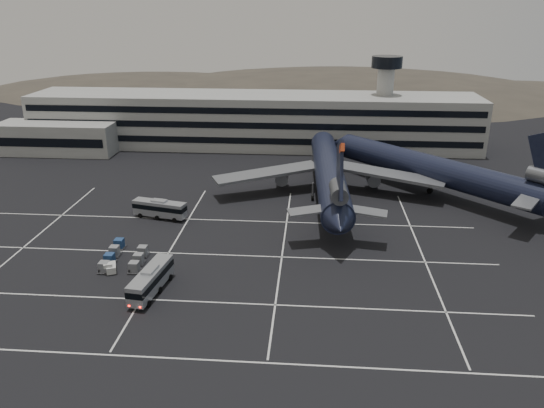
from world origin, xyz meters
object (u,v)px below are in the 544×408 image
Objects in this scene: bus_near at (151,279)px; bus_far at (160,208)px; trijet_main at (329,173)px; uld_cluster at (123,257)px.

bus_far is (-6.20, 26.23, -0.07)m from bus_near.
trijet_main is 5.41× the size of bus_near.
bus_far is at bearing 111.10° from bus_near.
trijet_main is 33.80m from bus_far.
bus_near is 11.19m from uld_cluster.
trijet_main is at bearing 65.47° from bus_near.
trijet_main reaches higher than uld_cluster.
bus_far is at bearing -159.53° from trijet_main.
uld_cluster is (-6.99, 8.66, -1.21)m from bus_near.
bus_near is at bearing -152.98° from bus_far.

